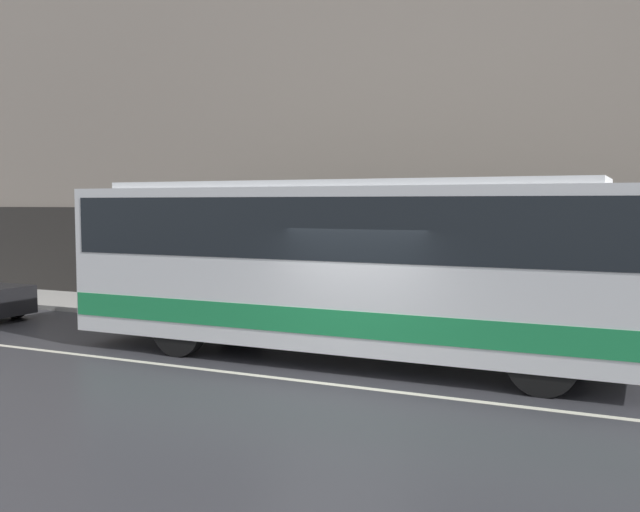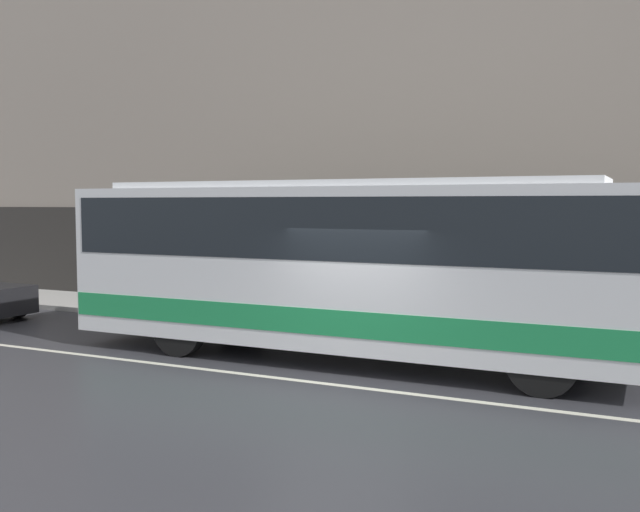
% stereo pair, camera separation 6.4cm
% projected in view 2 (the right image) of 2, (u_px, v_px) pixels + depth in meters
% --- Properties ---
extents(ground_plane, '(60.00, 60.00, 0.00)m').
position_uv_depth(ground_plane, '(340.00, 386.00, 11.45)').
color(ground_plane, '#333338').
extents(sidewalk, '(60.00, 2.65, 0.13)m').
position_uv_depth(sidewalk, '(434.00, 329.00, 16.25)').
color(sidewalk, '#A09E99').
rests_on(sidewalk, ground_plane).
extents(building_facade, '(60.00, 0.35, 12.69)m').
position_uv_depth(building_facade, '(454.00, 70.00, 17.12)').
color(building_facade, gray).
rests_on(building_facade, ground_plane).
extents(lane_stripe, '(54.00, 0.14, 0.01)m').
position_uv_depth(lane_stripe, '(340.00, 385.00, 11.45)').
color(lane_stripe, beige).
rests_on(lane_stripe, ground_plane).
extents(transit_bus, '(10.73, 2.60, 3.34)m').
position_uv_depth(transit_bus, '(345.00, 259.00, 13.30)').
color(transit_bus, white).
rests_on(transit_bus, ground_plane).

